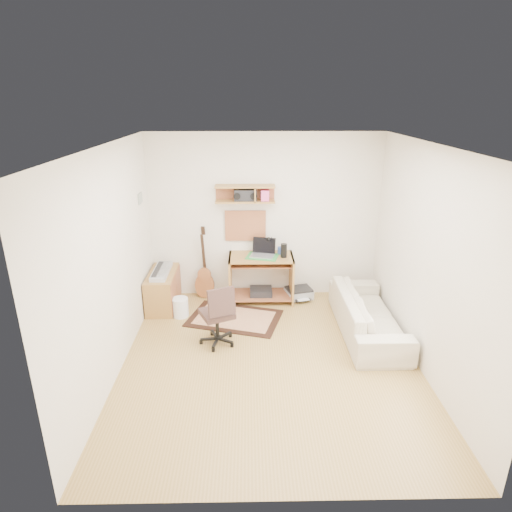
{
  "coord_description": "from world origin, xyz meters",
  "views": [
    {
      "loc": [
        -0.25,
        -4.63,
        3.08
      ],
      "look_at": [
        -0.15,
        1.05,
        1.0
      ],
      "focal_mm": 30.66,
      "sensor_mm": 36.0,
      "label": 1
    }
  ],
  "objects_px": {
    "task_chair": "(217,314)",
    "sofa": "(368,308)",
    "cabinet": "(163,290)",
    "desk": "(261,278)",
    "printer": "(299,293)"
  },
  "relations": [
    {
      "from": "cabinet",
      "to": "sofa",
      "type": "height_order",
      "value": "sofa"
    },
    {
      "from": "desk",
      "to": "printer",
      "type": "height_order",
      "value": "desk"
    },
    {
      "from": "cabinet",
      "to": "sofa",
      "type": "distance_m",
      "value": 3.08
    },
    {
      "from": "desk",
      "to": "task_chair",
      "type": "xyz_separation_m",
      "value": [
        -0.61,
        -1.29,
        0.06
      ]
    },
    {
      "from": "desk",
      "to": "task_chair",
      "type": "bearing_deg",
      "value": -115.34
    },
    {
      "from": "task_chair",
      "to": "cabinet",
      "type": "xyz_separation_m",
      "value": [
        -0.91,
        1.11,
        -0.16
      ]
    },
    {
      "from": "desk",
      "to": "task_chair",
      "type": "distance_m",
      "value": 1.43
    },
    {
      "from": "cabinet",
      "to": "printer",
      "type": "distance_m",
      "value": 2.16
    },
    {
      "from": "cabinet",
      "to": "sofa",
      "type": "relative_size",
      "value": 0.48
    },
    {
      "from": "desk",
      "to": "sofa",
      "type": "distance_m",
      "value": 1.77
    },
    {
      "from": "desk",
      "to": "printer",
      "type": "relative_size",
      "value": 2.43
    },
    {
      "from": "task_chair",
      "to": "sofa",
      "type": "bearing_deg",
      "value": -17.42
    },
    {
      "from": "desk",
      "to": "printer",
      "type": "bearing_deg",
      "value": 7.28
    },
    {
      "from": "sofa",
      "to": "desk",
      "type": "bearing_deg",
      "value": 54.36
    },
    {
      "from": "cabinet",
      "to": "sofa",
      "type": "xyz_separation_m",
      "value": [
        2.96,
        -0.86,
        0.09
      ]
    }
  ]
}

